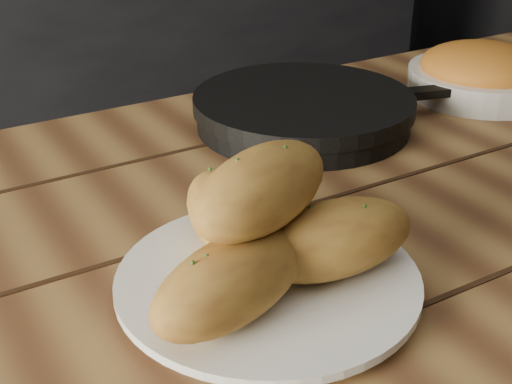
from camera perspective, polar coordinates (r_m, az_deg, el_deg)
name	(u,v)px	position (r m, az deg, el deg)	size (l,w,h in m)	color
table	(379,314)	(0.77, 9.80, -9.62)	(1.53, 0.98, 0.75)	olive
plate	(268,283)	(0.63, 0.95, -7.29)	(0.27, 0.27, 0.02)	white
bread_rolls	(265,231)	(0.59, 0.71, -3.16)	(0.27, 0.23, 0.12)	#B88833
skillet	(305,110)	(0.97, 3.93, 6.56)	(0.42, 0.30, 0.05)	black
bowl	(482,73)	(1.13, 17.61, 9.03)	(0.22, 0.22, 0.08)	white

